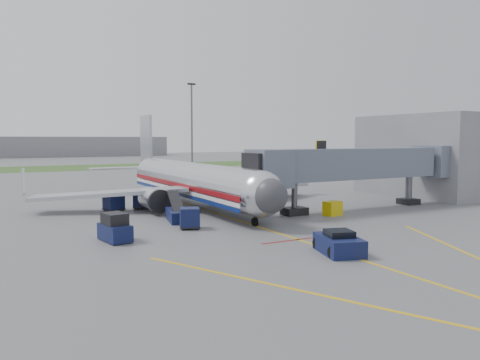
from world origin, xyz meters
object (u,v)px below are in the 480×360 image
baggage_tug (115,229)px  ramp_worker (161,201)px  airliner (192,181)px  pushback_tug (339,244)px  belt_loader (177,214)px

baggage_tug → ramp_worker: 14.72m
airliner → ramp_worker: bearing=-164.1°
baggage_tug → airliner: bearing=50.1°
baggage_tug → ramp_worker: bearing=58.7°
airliner → pushback_tug: (-0.13, -23.71, -2.04)m
baggage_tug → belt_loader: (6.65, 5.50, -0.30)m
airliner → baggage_tug: airliner is taller
pushback_tug → ramp_worker: 22.93m
pushback_tug → belt_loader: size_ratio=0.81×
airliner → baggage_tug: size_ratio=11.82×
airliner → pushback_tug: bearing=-90.3°
pushback_tug → baggage_tug: size_ratio=1.31×
airliner → baggage_tug: 17.87m
baggage_tug → belt_loader: belt_loader is taller
airliner → belt_loader: airliner is taller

